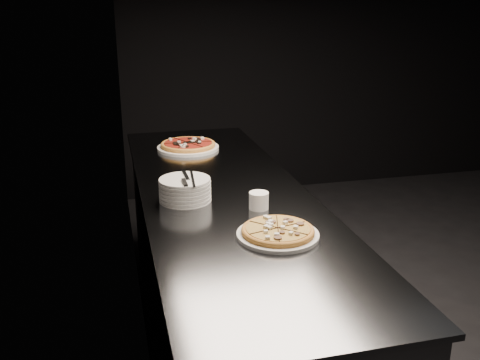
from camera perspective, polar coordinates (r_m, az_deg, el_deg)
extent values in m
cube|color=black|center=(2.24, -11.28, 9.71)|extent=(0.02, 5.00, 2.80)
cube|color=black|center=(5.40, 15.42, 14.35)|extent=(5.00, 0.02, 2.80)
cube|color=slate|center=(2.60, -1.65, -10.94)|extent=(0.70, 2.40, 0.90)
cube|color=slate|center=(2.41, -1.75, -1.38)|extent=(0.74, 2.44, 0.02)
cylinder|color=white|center=(1.95, 4.05, -5.85)|extent=(0.30, 0.30, 0.01)
cylinder|color=gold|center=(1.94, 4.05, -5.51)|extent=(0.32, 0.32, 0.01)
torus|color=gold|center=(1.94, 4.06, -5.36)|extent=(0.32, 0.32, 0.02)
cylinder|color=#FECE54|center=(1.94, 4.06, -5.24)|extent=(0.28, 0.28, 0.01)
cylinder|color=white|center=(3.10, -5.55, 3.43)|extent=(0.35, 0.35, 0.02)
cylinder|color=gold|center=(3.10, -5.56, 3.70)|extent=(0.32, 0.32, 0.01)
torus|color=gold|center=(3.10, -5.57, 3.82)|extent=(0.33, 0.33, 0.02)
cylinder|color=maroon|center=(3.09, -5.57, 3.92)|extent=(0.29, 0.29, 0.01)
cylinder|color=white|center=(2.30, -5.85, -1.99)|extent=(0.22, 0.22, 0.02)
cylinder|color=white|center=(2.29, -5.87, -1.61)|extent=(0.22, 0.22, 0.02)
cylinder|color=white|center=(2.29, -5.88, -1.22)|extent=(0.22, 0.22, 0.02)
cylinder|color=white|center=(2.28, -5.89, -0.84)|extent=(0.22, 0.22, 0.02)
cylinder|color=white|center=(2.28, -5.91, -0.45)|extent=(0.22, 0.22, 0.02)
cylinder|color=white|center=(2.27, -5.92, -0.06)|extent=(0.22, 0.22, 0.02)
cube|color=#B9BCC1|center=(2.31, -5.82, 0.53)|extent=(0.02, 0.14, 0.00)
cube|color=black|center=(2.21, -5.93, -0.25)|extent=(0.02, 0.09, 0.01)
cube|color=#B9BCC1|center=(2.26, -5.07, 0.16)|extent=(0.08, 0.21, 0.00)
cylinder|color=white|center=(2.19, 2.02, -2.21)|extent=(0.08, 0.08, 0.07)
cylinder|color=black|center=(2.18, 2.03, -1.54)|extent=(0.06, 0.06, 0.01)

